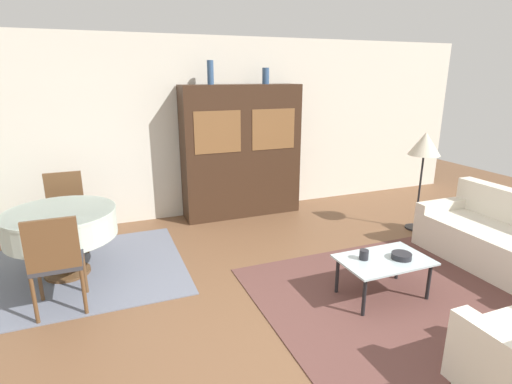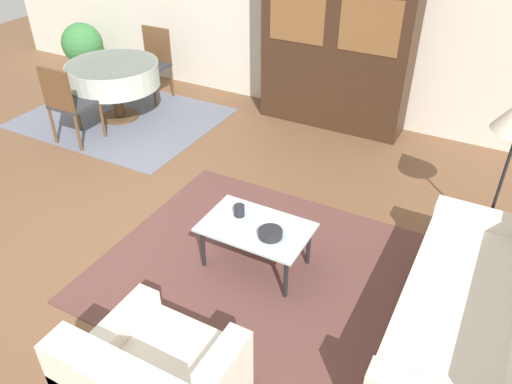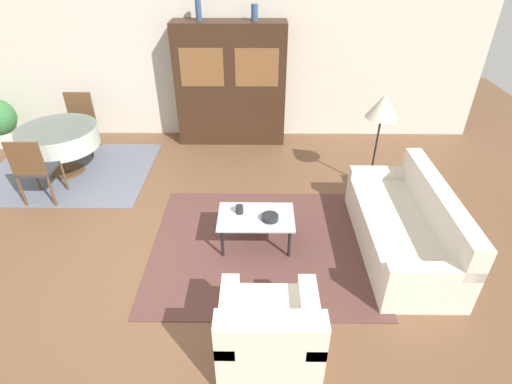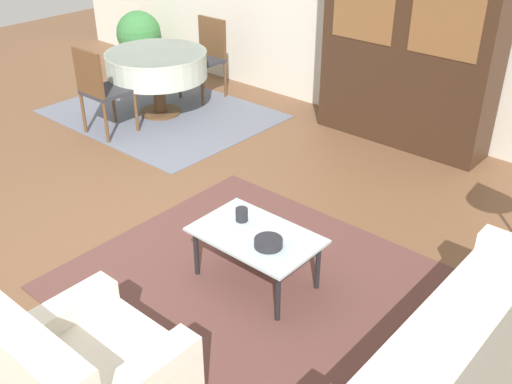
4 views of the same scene
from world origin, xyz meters
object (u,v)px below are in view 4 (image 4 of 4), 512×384
object	(u,v)px
armchair	(86,381)
couch	(494,375)
dining_chair_far	(206,53)
coffee_table	(256,239)
display_cabinet	(410,48)
potted_plant	(139,37)
dining_chair_near	(100,87)
bowl	(268,243)
dining_table	(157,65)
cup	(242,215)

from	to	relation	value
armchair	couch	bearing A→B (deg)	42.12
couch	dining_chair_far	xyz separation A→B (m)	(-4.69, 2.53, 0.26)
coffee_table	display_cabinet	size ratio (longest dim) A/B	0.44
armchair	potted_plant	xyz separation A→B (m)	(-4.57, 4.14, 0.17)
display_cabinet	armchair	bearing A→B (deg)	-82.52
potted_plant	couch	bearing A→B (deg)	-23.50
dining_chair_near	dining_chair_far	size ratio (longest dim) A/B	1.00
couch	dining_chair_near	world-z (taller)	dining_chair_near
potted_plant	coffee_table	bearing A→B (deg)	-30.57
dining_chair_far	bowl	world-z (taller)	dining_chair_far
couch	armchair	world-z (taller)	couch
couch	dining_table	size ratio (longest dim) A/B	1.72
armchair	dining_chair_far	size ratio (longest dim) A/B	0.89
display_cabinet	dining_chair_near	world-z (taller)	display_cabinet
coffee_table	bowl	distance (m)	0.18
dining_table	bowl	distance (m)	3.57
dining_chair_near	dining_chair_far	distance (m)	1.60
cup	dining_chair_far	bearing A→B (deg)	138.95
couch	potted_plant	world-z (taller)	couch
couch	cup	distance (m)	1.94
couch	bowl	xyz separation A→B (m)	(-1.58, 0.00, 0.14)
bowl	potted_plant	xyz separation A→B (m)	(-4.60, 2.68, 0.03)
couch	armchair	bearing A→B (deg)	132.12
armchair	potted_plant	world-z (taller)	potted_plant
dining_chair_near	cup	distance (m)	2.88
coffee_table	dining_chair_near	xyz separation A→B (m)	(-2.96, 0.88, 0.19)
dining_table	dining_chair_near	xyz separation A→B (m)	(0.00, -0.80, -0.04)
dining_chair_near	dining_chair_far	bearing A→B (deg)	90.00
cup	potted_plant	world-z (taller)	potted_plant
couch	coffee_table	size ratio (longest dim) A/B	2.25
dining_chair_far	cup	distance (m)	3.66
bowl	potted_plant	world-z (taller)	potted_plant
armchair	bowl	xyz separation A→B (m)	(0.03, 1.46, 0.14)
dining_chair_near	display_cabinet	bearing A→B (deg)	38.61
coffee_table	armchair	bearing A→B (deg)	-85.21
display_cabinet	bowl	distance (m)	3.05
coffee_table	couch	bearing A→B (deg)	-2.01
couch	display_cabinet	size ratio (longest dim) A/B	0.99
dining_chair_near	dining_table	bearing A→B (deg)	90.00
cup	display_cabinet	bearing A→B (deg)	95.20
dining_table	cup	world-z (taller)	dining_table
couch	display_cabinet	world-z (taller)	display_cabinet
couch	bowl	world-z (taller)	couch
coffee_table	bowl	bearing A→B (deg)	-19.55
armchair	dining_chair_near	bearing A→B (deg)	142.19
dining_chair_far	coffee_table	bearing A→B (deg)	140.08
display_cabinet	bowl	xyz separation A→B (m)	(0.61, -2.94, -0.56)
dining_chair_far	bowl	size ratio (longest dim) A/B	4.94
armchair	coffee_table	world-z (taller)	armchair
display_cabinet	bowl	bearing A→B (deg)	-78.29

